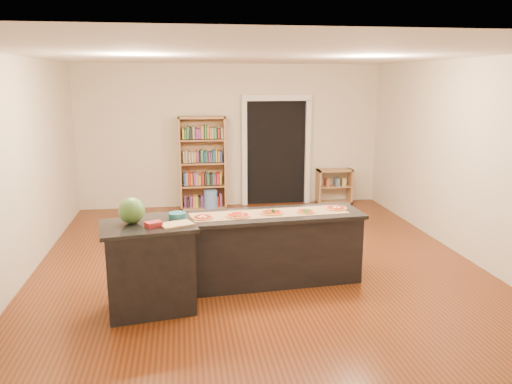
{
  "coord_description": "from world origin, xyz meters",
  "views": [
    {
      "loc": [
        -0.98,
        -6.37,
        2.51
      ],
      "look_at": [
        0.0,
        0.2,
        1.0
      ],
      "focal_mm": 35.0,
      "sensor_mm": 36.0,
      "label": 1
    }
  ],
  "objects": [
    {
      "name": "bookshelf",
      "position": [
        -0.59,
        3.29,
        0.91
      ],
      "size": [
        0.91,
        0.32,
        1.81
      ],
      "primitive_type": "cube",
      "color": "tan",
      "rests_on": "ground"
    },
    {
      "name": "cutting_board",
      "position": [
        -1.07,
        -1.21,
        1.0
      ],
      "size": [
        0.39,
        0.33,
        0.02
      ],
      "primitive_type": "cube",
      "rotation": [
        0.0,
        0.0,
        0.39
      ],
      "color": "tan",
      "rests_on": "side_counter"
    },
    {
      "name": "side_counter",
      "position": [
        -1.38,
        -1.11,
        0.5
      ],
      "size": [
        1.0,
        0.73,
        0.99
      ],
      "rotation": [
        0.0,
        0.0,
        0.16
      ],
      "color": "black",
      "rests_on": "ground"
    },
    {
      "name": "kraft_paper",
      "position": [
        -0.13,
        -0.52,
        0.89
      ],
      "size": [
        2.35,
        0.58,
        0.0
      ],
      "primitive_type": "cube",
      "rotation": [
        0.0,
        0.0,
        0.07
      ],
      "color": "#8F6B4A",
      "rests_on": "kitchen_island"
    },
    {
      "name": "pizza_d",
      "position": [
        0.09,
        -0.52,
        0.9
      ],
      "size": [
        0.28,
        0.28,
        0.02
      ],
      "color": "#B78146",
      "rests_on": "kitchen_island"
    },
    {
      "name": "pizza_e",
      "position": [
        0.52,
        -0.53,
        0.9
      ],
      "size": [
        0.25,
        0.25,
        0.02
      ],
      "color": "#B78146",
      "rests_on": "kitchen_island"
    },
    {
      "name": "pizza_c",
      "position": [
        -0.34,
        -0.59,
        0.9
      ],
      "size": [
        0.31,
        0.31,
        0.02
      ],
      "color": "#B78146",
      "rests_on": "kitchen_island"
    },
    {
      "name": "low_shelf",
      "position": [
        2.09,
        3.3,
        0.36
      ],
      "size": [
        0.71,
        0.31,
        0.71
      ],
      "primitive_type": "cube",
      "color": "tan",
      "rests_on": "ground"
    },
    {
      "name": "pizza_b",
      "position": [
        -0.77,
        -0.61,
        0.9
      ],
      "size": [
        0.26,
        0.26,
        0.02
      ],
      "color": "#B78146",
      "rests_on": "kitchen_island"
    },
    {
      "name": "waste_bin",
      "position": [
        -0.46,
        3.15,
        0.19
      ],
      "size": [
        0.26,
        0.26,
        0.39
      ],
      "primitive_type": "cylinder",
      "color": "#6391DD",
      "rests_on": "ground"
    },
    {
      "name": "pizza_a",
      "position": [
        -1.2,
        -0.59,
        0.9
      ],
      "size": [
        0.27,
        0.27,
        0.02
      ],
      "color": "#B78146",
      "rests_on": "kitchen_island"
    },
    {
      "name": "pizza_f",
      "position": [
        0.94,
        -0.43,
        0.9
      ],
      "size": [
        0.29,
        0.29,
        0.02
      ],
      "color": "#B78146",
      "rests_on": "kitchen_island"
    },
    {
      "name": "kitchen_island",
      "position": [
        -0.13,
        -0.53,
        0.45
      ],
      "size": [
        2.68,
        0.73,
        0.89
      ],
      "rotation": [
        0.0,
        0.0,
        0.07
      ],
      "color": "black",
      "rests_on": "ground"
    },
    {
      "name": "package_red",
      "position": [
        -1.3,
        -1.23,
        1.01
      ],
      "size": [
        0.2,
        0.18,
        0.06
      ],
      "primitive_type": "cube",
      "rotation": [
        0.0,
        0.0,
        0.53
      ],
      "color": "maroon",
      "rests_on": "side_counter"
    },
    {
      "name": "watermelon",
      "position": [
        -1.54,
        -1.05,
        1.13
      ],
      "size": [
        0.28,
        0.28,
        0.28
      ],
      "primitive_type": "sphere",
      "color": "#144214",
      "rests_on": "side_counter"
    },
    {
      "name": "package_teal",
      "position": [
        -1.06,
        -0.96,
        1.02
      ],
      "size": [
        0.2,
        0.2,
        0.07
      ],
      "primitive_type": "cylinder",
      "color": "#195966",
      "rests_on": "side_counter"
    },
    {
      "name": "doorway",
      "position": [
        0.9,
        3.46,
        1.2
      ],
      "size": [
        1.4,
        0.09,
        2.21
      ],
      "color": "black",
      "rests_on": "room"
    },
    {
      "name": "room",
      "position": [
        0.0,
        0.0,
        1.4
      ],
      "size": [
        6.0,
        7.0,
        2.8
      ],
      "color": "beige",
      "rests_on": "ground"
    }
  ]
}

